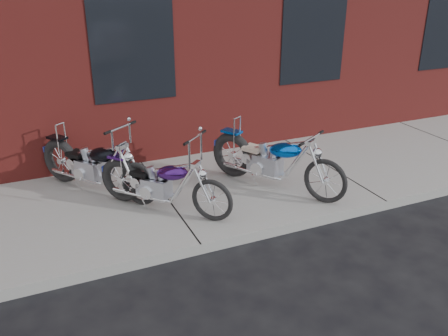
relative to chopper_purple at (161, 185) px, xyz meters
name	(u,v)px	position (x,y,z in m)	size (l,w,h in m)	color
ground	(201,254)	(0.17, -1.12, -0.54)	(120.00, 120.00, 0.00)	black
sidewalk	(166,201)	(0.17, 0.38, -0.46)	(22.00, 3.00, 0.15)	#9C9C9C
chopper_purple	(161,185)	(0.00, 0.00, 0.00)	(1.51, 1.66, 1.20)	black
chopper_blue	(273,162)	(1.82, 0.02, 0.04)	(1.32, 2.11, 1.04)	black
chopper_third	(95,167)	(-0.77, 0.99, 0.03)	(1.44, 1.93, 1.17)	black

